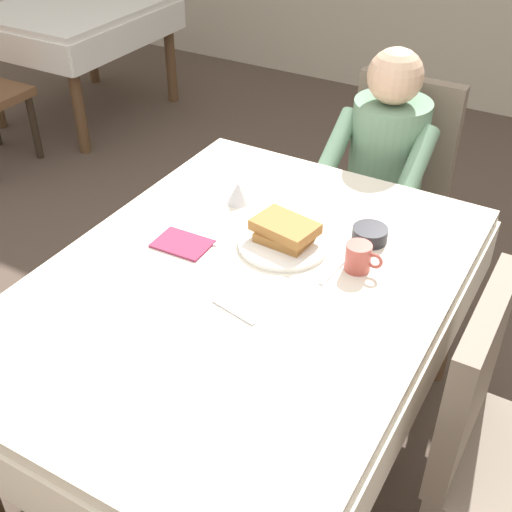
# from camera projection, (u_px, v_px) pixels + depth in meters

# --- Properties ---
(ground_plane) EXTENTS (14.00, 14.00, 0.00)m
(ground_plane) POSITION_uv_depth(u_px,v_px,m) (244.00, 447.00, 2.33)
(ground_plane) COLOR brown
(dining_table_main) EXTENTS (1.12, 1.52, 0.74)m
(dining_table_main) POSITION_uv_depth(u_px,v_px,m) (242.00, 304.00, 1.95)
(dining_table_main) COLOR silver
(dining_table_main) RESTS_ON ground
(chair_diner) EXTENTS (0.44, 0.45, 0.93)m
(chair_diner) POSITION_uv_depth(u_px,v_px,m) (393.00, 176.00, 2.82)
(chair_diner) COLOR #7A6B5B
(chair_diner) RESTS_ON ground
(diner_person) EXTENTS (0.40, 0.43, 1.12)m
(diner_person) POSITION_uv_depth(u_px,v_px,m) (383.00, 162.00, 2.63)
(diner_person) COLOR gray
(diner_person) RESTS_ON ground
(chair_right_side) EXTENTS (0.45, 0.44, 0.93)m
(chair_right_side) POSITION_uv_depth(u_px,v_px,m) (499.00, 437.00, 1.71)
(chair_right_side) COLOR #7A6B5B
(chair_right_side) RESTS_ON ground
(plate_breakfast) EXTENTS (0.28, 0.28, 0.02)m
(plate_breakfast) POSITION_uv_depth(u_px,v_px,m) (283.00, 243.00, 2.03)
(plate_breakfast) COLOR white
(plate_breakfast) RESTS_ON dining_table_main
(breakfast_stack) EXTENTS (0.21, 0.16, 0.06)m
(breakfast_stack) POSITION_uv_depth(u_px,v_px,m) (285.00, 231.00, 2.01)
(breakfast_stack) COLOR #A36B33
(breakfast_stack) RESTS_ON plate_breakfast
(cup_coffee) EXTENTS (0.11, 0.08, 0.08)m
(cup_coffee) POSITION_uv_depth(u_px,v_px,m) (359.00, 257.00, 1.91)
(cup_coffee) COLOR #B24C42
(cup_coffee) RESTS_ON dining_table_main
(bowl_butter) EXTENTS (0.11, 0.11, 0.04)m
(bowl_butter) POSITION_uv_depth(u_px,v_px,m) (370.00, 234.00, 2.05)
(bowl_butter) COLOR black
(bowl_butter) RESTS_ON dining_table_main
(syrup_pitcher) EXTENTS (0.08, 0.08, 0.07)m
(syrup_pitcher) POSITION_uv_depth(u_px,v_px,m) (238.00, 193.00, 2.22)
(syrup_pitcher) COLOR silver
(syrup_pitcher) RESTS_ON dining_table_main
(fork_left_of_plate) EXTENTS (0.03, 0.18, 0.00)m
(fork_left_of_plate) POSITION_uv_depth(u_px,v_px,m) (227.00, 231.00, 2.10)
(fork_left_of_plate) COLOR silver
(fork_left_of_plate) RESTS_ON dining_table_main
(knife_right_of_plate) EXTENTS (0.03, 0.20, 0.00)m
(knife_right_of_plate) POSITION_uv_depth(u_px,v_px,m) (337.00, 267.00, 1.94)
(knife_right_of_plate) COLOR silver
(knife_right_of_plate) RESTS_ON dining_table_main
(spoon_near_edge) EXTENTS (0.15, 0.04, 0.00)m
(spoon_near_edge) POSITION_uv_depth(u_px,v_px,m) (233.00, 312.00, 1.78)
(spoon_near_edge) COLOR silver
(spoon_near_edge) RESTS_ON dining_table_main
(napkin_folded) EXTENTS (0.17, 0.13, 0.01)m
(napkin_folded) POSITION_uv_depth(u_px,v_px,m) (182.00, 244.00, 2.04)
(napkin_folded) COLOR #8C2D4C
(napkin_folded) RESTS_ON dining_table_main
(background_table_far) EXTENTS (0.92, 1.12, 0.74)m
(background_table_far) POSITION_uv_depth(u_px,v_px,m) (77.00, 22.00, 4.29)
(background_table_far) COLOR white
(background_table_far) RESTS_ON ground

